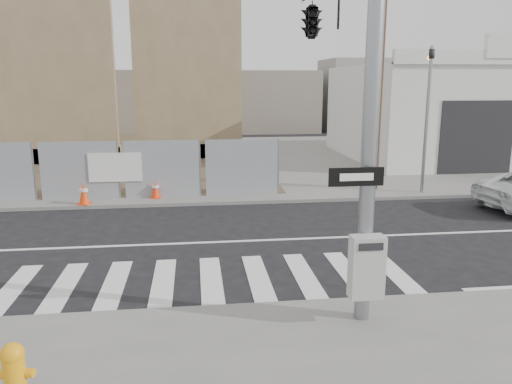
{
  "coord_description": "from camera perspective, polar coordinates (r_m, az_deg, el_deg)",
  "views": [
    {
      "loc": [
        -0.29,
        -12.45,
        4.08
      ],
      "look_at": [
        1.22,
        -0.38,
        1.4
      ],
      "focal_mm": 35.0,
      "sensor_mm": 36.0,
      "label": 1
    }
  ],
  "objects": [
    {
      "name": "far_signal_pole",
      "position": [
        18.97,
        19.08,
        9.95
      ],
      "size": [
        0.16,
        0.2,
        5.6
      ],
      "color": "gray",
      "rests_on": "sidewalk_far"
    },
    {
      "name": "traffic_cone_d",
      "position": [
        17.76,
        -11.41,
        0.3
      ],
      "size": [
        0.37,
        0.37,
        0.63
      ],
      "rotation": [
        0.0,
        0.0,
        -0.15
      ],
      "color": "#FF350D",
      "rests_on": "sidewalk_far"
    },
    {
      "name": "concrete_wall_right",
      "position": [
        26.54,
        -7.72,
        10.8
      ],
      "size": [
        5.5,
        1.3,
        8.0
      ],
      "color": "#7B6749",
      "rests_on": "sidewalk_far"
    },
    {
      "name": "sidewalk_far",
      "position": [
        26.76,
        -6.44,
        3.71
      ],
      "size": [
        50.0,
        20.0,
        0.12
      ],
      "primitive_type": "cube",
      "color": "slate",
      "rests_on": "ground"
    },
    {
      "name": "auto_shop",
      "position": [
        29.2,
        22.44,
        8.47
      ],
      "size": [
        12.0,
        10.2,
        5.95
      ],
      "color": "silver",
      "rests_on": "sidewalk_far"
    },
    {
      "name": "traffic_cone_c",
      "position": [
        17.44,
        -19.09,
        -0.17
      ],
      "size": [
        0.5,
        0.5,
        0.74
      ],
      "rotation": [
        0.0,
        0.0,
        -0.37
      ],
      "color": "#FF410D",
      "rests_on": "sidewalk_far"
    },
    {
      "name": "ground",
      "position": [
        13.11,
        -5.55,
        -5.78
      ],
      "size": [
        100.0,
        100.0,
        0.0
      ],
      "primitive_type": "plane",
      "color": "black",
      "rests_on": "ground"
    },
    {
      "name": "utility_pole_right",
      "position": [
        19.22,
        14.08,
        15.42
      ],
      "size": [
        1.6,
        0.28,
        10.0
      ],
      "color": "#462F20",
      "rests_on": "sidewalk_far"
    },
    {
      "name": "fire_hydrant",
      "position": [
        7.32,
        -25.89,
        -18.08
      ],
      "size": [
        0.5,
        0.5,
        0.8
      ],
      "rotation": [
        0.0,
        0.0,
        -0.21
      ],
      "color": "orange",
      "rests_on": "sidewalk_near"
    },
    {
      "name": "signal_pole",
      "position": [
        10.79,
        8.14,
        16.02
      ],
      "size": [
        0.96,
        5.87,
        7.0
      ],
      "color": "gray",
      "rests_on": "sidewalk_near"
    },
    {
      "name": "concrete_wall_left",
      "position": [
        26.41,
        -22.2,
        10.0
      ],
      "size": [
        6.0,
        1.3,
        8.0
      ],
      "color": "#7B6749",
      "rests_on": "sidewalk_far"
    }
  ]
}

